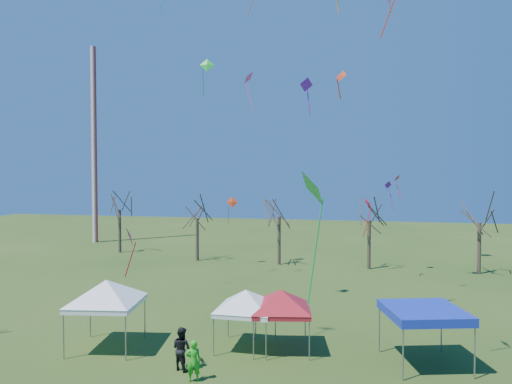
# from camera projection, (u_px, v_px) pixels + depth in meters

# --- Properties ---
(ground) EXTENTS (140.00, 140.00, 0.00)m
(ground) POSITION_uv_depth(u_px,v_px,m) (240.00, 374.00, 19.62)
(ground) COLOR #2B4817
(ground) RESTS_ON ground
(radio_mast) EXTENTS (0.70, 0.70, 25.00)m
(radio_mast) POSITION_uv_depth(u_px,v_px,m) (94.00, 145.00, 58.36)
(radio_mast) COLOR silver
(radio_mast) RESTS_ON ground
(tree_0) EXTENTS (3.83, 3.83, 8.44)m
(tree_0) POSITION_uv_depth(u_px,v_px,m) (119.00, 194.00, 50.58)
(tree_0) COLOR #3D2D21
(tree_0) RESTS_ON ground
(tree_1) EXTENTS (3.42, 3.42, 7.54)m
(tree_1) POSITION_uv_depth(u_px,v_px,m) (197.00, 203.00, 45.78)
(tree_1) COLOR #3D2D21
(tree_1) RESTS_ON ground
(tree_2) EXTENTS (3.71, 3.71, 8.18)m
(tree_2) POSITION_uv_depth(u_px,v_px,m) (279.00, 199.00, 43.70)
(tree_2) COLOR #3D2D21
(tree_2) RESTS_ON ground
(tree_3) EXTENTS (3.59, 3.59, 7.91)m
(tree_3) POSITION_uv_depth(u_px,v_px,m) (369.00, 203.00, 41.59)
(tree_3) COLOR #3D2D21
(tree_3) RESTS_ON ground
(tree_4) EXTENTS (3.58, 3.58, 7.89)m
(tree_4) POSITION_uv_depth(u_px,v_px,m) (480.00, 204.00, 39.55)
(tree_4) COLOR #3D2D21
(tree_4) RESTS_ON ground
(tent_white_west) EXTENTS (4.40, 4.40, 3.93)m
(tent_white_west) POSITION_uv_depth(u_px,v_px,m) (106.00, 284.00, 22.46)
(tent_white_west) COLOR gray
(tent_white_west) RESTS_ON ground
(tent_white_mid) EXTENTS (3.83, 3.83, 3.37)m
(tent_white_mid) POSITION_uv_depth(u_px,v_px,m) (246.00, 294.00, 22.44)
(tent_white_mid) COLOR gray
(tent_white_mid) RESTS_ON ground
(tent_red) EXTENTS (3.84, 3.84, 3.44)m
(tent_red) POSITION_uv_depth(u_px,v_px,m) (281.00, 294.00, 22.24)
(tent_red) COLOR gray
(tent_red) RESTS_ON ground
(tent_blue) EXTENTS (4.03, 4.03, 2.58)m
(tent_blue) POSITION_uv_depth(u_px,v_px,m) (424.00, 313.00, 20.48)
(tent_blue) COLOR gray
(tent_blue) RESTS_ON ground
(person_green) EXTENTS (0.73, 0.60, 1.71)m
(person_green) POSITION_uv_depth(u_px,v_px,m) (193.00, 361.00, 18.89)
(person_green) COLOR green
(person_green) RESTS_ON ground
(person_dark) EXTENTS (1.12, 1.01, 1.88)m
(person_dark) POSITION_uv_depth(u_px,v_px,m) (182.00, 348.00, 20.01)
(person_dark) COLOR black
(person_dark) RESTS_ON ground
(kite_25) EXTENTS (0.72, 0.67, 1.42)m
(kite_25) POSITION_uv_depth(u_px,v_px,m) (341.00, 77.00, 22.18)
(kite_25) COLOR red
(kite_25) RESTS_ON ground
(kite_19) EXTENTS (0.85, 0.98, 2.16)m
(kite_19) POSITION_uv_depth(u_px,v_px,m) (397.00, 178.00, 39.85)
(kite_19) COLOR red
(kite_19) RESTS_ON ground
(kite_17) EXTENTS (0.69, 0.91, 2.48)m
(kite_17) POSITION_uv_depth(u_px,v_px,m) (368.00, 204.00, 27.91)
(kite_17) COLOR red
(kite_17) RESTS_ON ground
(kite_22) EXTENTS (0.91, 0.87, 2.40)m
(kite_22) POSITION_uv_depth(u_px,v_px,m) (388.00, 186.00, 37.04)
(kite_22) COLOR #6717A7
(kite_22) RESTS_ON ground
(kite_18) EXTENTS (0.88, 0.79, 2.06)m
(kite_18) POSITION_uv_depth(u_px,v_px,m) (306.00, 85.00, 24.54)
(kite_18) COLOR purple
(kite_18) RESTS_ON ground
(kite_24) EXTENTS (0.68, 0.97, 2.43)m
(kite_24) POSITION_uv_depth(u_px,v_px,m) (248.00, 78.00, 29.04)
(kite_24) COLOR #FF38AA
(kite_24) RESTS_ON ground
(kite_2) EXTENTS (1.46, 0.91, 3.38)m
(kite_2) POSITION_uv_depth(u_px,v_px,m) (207.00, 65.00, 40.75)
(kite_2) COLOR green
(kite_2) RESTS_ON ground
(kite_13) EXTENTS (1.18, 0.94, 2.81)m
(kite_13) POSITION_uv_depth(u_px,v_px,m) (232.00, 202.00, 43.43)
(kite_13) COLOR red
(kite_13) RESTS_ON ground
(kite_5) EXTENTS (1.30, 1.60, 4.47)m
(kite_5) POSITION_uv_depth(u_px,v_px,m) (313.00, 189.00, 15.10)
(kite_5) COLOR green
(kite_5) RESTS_ON ground
(kite_1) EXTENTS (0.79, 0.98, 2.11)m
(kite_1) POSITION_uv_depth(u_px,v_px,m) (130.00, 237.00, 19.12)
(kite_1) COLOR red
(kite_1) RESTS_ON ground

